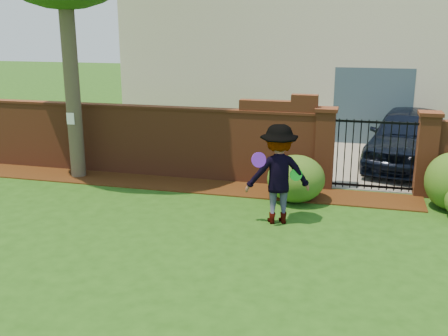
% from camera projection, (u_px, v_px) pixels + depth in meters
% --- Properties ---
extents(ground, '(80.00, 80.00, 0.01)m').
position_uv_depth(ground, '(165.00, 244.00, 9.07)').
color(ground, '#1F4A12').
rests_on(ground, ground).
extents(mulch_bed, '(11.10, 1.08, 0.03)m').
position_uv_depth(mulch_bed, '(178.00, 184.00, 12.41)').
color(mulch_bed, '#331A09').
rests_on(mulch_bed, ground).
extents(brick_wall, '(8.70, 0.31, 2.16)m').
position_uv_depth(brick_wall, '(146.00, 139.00, 13.05)').
color(brick_wall, brown).
rests_on(brick_wall, ground).
extents(pillar_left, '(0.50, 0.50, 1.88)m').
position_uv_depth(pillar_left, '(325.00, 148.00, 11.97)').
color(pillar_left, brown).
rests_on(pillar_left, ground).
extents(pillar_right, '(0.50, 0.50, 1.88)m').
position_uv_depth(pillar_right, '(427.00, 154.00, 11.43)').
color(pillar_right, brown).
rests_on(pillar_right, ground).
extents(iron_gate, '(1.78, 0.03, 1.60)m').
position_uv_depth(iron_gate, '(374.00, 155.00, 11.72)').
color(iron_gate, black).
rests_on(iron_gate, ground).
extents(driveway, '(3.20, 8.00, 0.01)m').
position_uv_depth(driveway, '(370.00, 151.00, 15.68)').
color(driveway, gray).
rests_on(driveway, ground).
extents(house, '(12.40, 6.40, 6.30)m').
position_uv_depth(house, '(305.00, 39.00, 19.18)').
color(house, beige).
rests_on(house, ground).
extents(car, '(2.72, 4.87, 1.57)m').
position_uv_depth(car, '(407.00, 139.00, 13.74)').
color(car, black).
rests_on(car, ground).
extents(paper_notice, '(0.20, 0.01, 0.28)m').
position_uv_depth(paper_notice, '(70.00, 119.00, 12.54)').
color(paper_notice, white).
rests_on(paper_notice, tree).
extents(shrub_left, '(1.23, 1.23, 1.01)m').
position_uv_depth(shrub_left, '(296.00, 179.00, 11.16)').
color(shrub_left, '#245218').
rests_on(shrub_left, ground).
extents(man, '(1.40, 1.07, 1.91)m').
position_uv_depth(man, '(278.00, 175.00, 9.83)').
color(man, gray).
rests_on(man, ground).
extents(frisbee_purple, '(0.28, 0.23, 0.28)m').
position_uv_depth(frisbee_purple, '(259.00, 160.00, 9.45)').
color(frisbee_purple, '#7421D2').
rests_on(frisbee_purple, man).
extents(frisbee_green, '(0.24, 0.16, 0.24)m').
position_uv_depth(frisbee_green, '(296.00, 175.00, 9.75)').
color(frisbee_green, green).
rests_on(frisbee_green, man).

